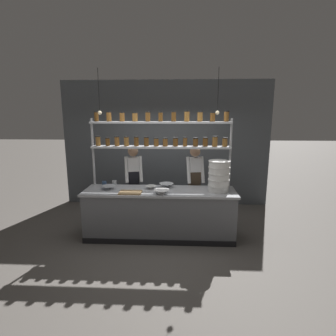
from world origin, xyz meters
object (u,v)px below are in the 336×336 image
at_px(prep_bowl_center_front, 162,192).
at_px(serving_cup_by_board, 114,183).
at_px(chef_center, 195,180).
at_px(prep_bowl_near_right, 166,185).
at_px(chef_left, 134,180).
at_px(serving_cup_front, 104,184).
at_px(container_stack, 219,176).
at_px(prep_bowl_center_back, 151,187).
at_px(spice_shelf_unit, 161,137).
at_px(cutting_board, 130,192).
at_px(prep_bowl_near_left, 109,188).

height_order(prep_bowl_center_front, serving_cup_by_board, serving_cup_by_board).
height_order(chef_center, prep_bowl_near_right, chef_center).
distance_m(chef_left, serving_cup_front, 0.64).
distance_m(container_stack, prep_bowl_center_back, 1.30).
distance_m(prep_bowl_center_back, serving_cup_by_board, 0.76).
distance_m(spice_shelf_unit, chef_center, 1.16).
bearing_deg(cutting_board, container_stack, 7.36).
height_order(prep_bowl_near_left, prep_bowl_near_right, prep_bowl_near_right).
xyz_separation_m(spice_shelf_unit, container_stack, (1.07, -0.33, -0.68)).
distance_m(prep_bowl_near_left, prep_bowl_center_back, 0.80).
bearing_deg(prep_bowl_near_left, serving_cup_by_board, 78.69).
distance_m(chef_center, prep_bowl_near_left, 1.74).
distance_m(chef_center, prep_bowl_center_back, 0.98).
height_order(cutting_board, serving_cup_by_board, serving_cup_by_board).
xyz_separation_m(spice_shelf_unit, prep_bowl_near_right, (0.10, -0.11, -0.93)).
relative_size(spice_shelf_unit, chef_left, 1.62).
bearing_deg(serving_cup_by_board, chef_center, 11.32).
height_order(prep_bowl_center_back, prep_bowl_near_right, prep_bowl_near_right).
bearing_deg(prep_bowl_near_right, prep_bowl_center_front, -97.67).
bearing_deg(chef_center, serving_cup_front, -179.27).
relative_size(prep_bowl_center_front, serving_cup_by_board, 2.65).
relative_size(spice_shelf_unit, cutting_board, 6.79).
height_order(cutting_board, prep_bowl_center_front, prep_bowl_center_front).
bearing_deg(spice_shelf_unit, prep_bowl_center_back, -130.03).
xyz_separation_m(prep_bowl_center_back, serving_cup_front, (-0.93, 0.11, 0.02)).
distance_m(chef_center, cutting_board, 1.43).
xyz_separation_m(prep_bowl_center_back, serving_cup_by_board, (-0.74, 0.15, 0.03)).
height_order(container_stack, prep_bowl_center_front, container_stack).
distance_m(prep_bowl_center_front, serving_cup_by_board, 1.09).
bearing_deg(prep_bowl_center_front, chef_center, 52.08).
height_order(chef_left, serving_cup_front, chef_left).
distance_m(cutting_board, serving_cup_by_board, 0.61).
distance_m(prep_bowl_near_right, serving_cup_by_board, 1.03).
bearing_deg(prep_bowl_center_front, chef_left, 128.14).
xyz_separation_m(prep_bowl_center_front, serving_cup_by_board, (-0.97, 0.49, 0.02)).
bearing_deg(serving_cup_by_board, cutting_board, -48.65).
distance_m(chef_center, prep_bowl_near_right, 0.67).
xyz_separation_m(prep_bowl_near_left, prep_bowl_center_front, (1.02, -0.24, 0.00)).
bearing_deg(prep_bowl_center_back, prep_bowl_near_left, -173.36).
relative_size(prep_bowl_center_front, prep_bowl_near_right, 1.03).
relative_size(spice_shelf_unit, container_stack, 4.77).
height_order(prep_bowl_near_right, serving_cup_front, serving_cup_front).
xyz_separation_m(cutting_board, serving_cup_by_board, (-0.41, 0.46, 0.04)).
bearing_deg(container_stack, prep_bowl_near_left, 179.76).
distance_m(container_stack, serving_cup_by_board, 2.04).
distance_m(spice_shelf_unit, prep_bowl_center_back, 0.99).
bearing_deg(prep_bowl_near_right, chef_center, 31.98).
xyz_separation_m(chef_left, container_stack, (1.68, -0.59, 0.24)).
xyz_separation_m(spice_shelf_unit, prep_bowl_near_left, (-0.98, -0.32, -0.94)).
bearing_deg(spice_shelf_unit, chef_center, 20.22).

